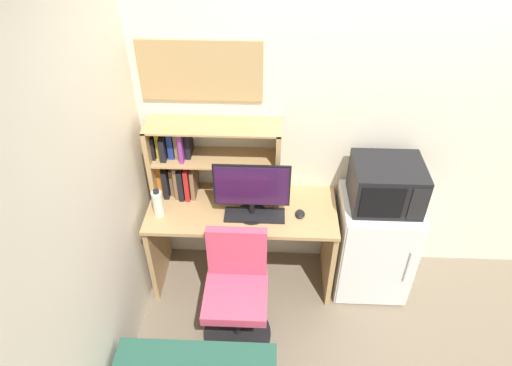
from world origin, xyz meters
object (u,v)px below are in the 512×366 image
at_px(hutch_bookshelf, 194,159).
at_px(wall_corkboard, 201,71).
at_px(water_bottle, 158,203).
at_px(mini_fridge, 373,244).
at_px(keyboard, 255,215).
at_px(monitor, 252,189).
at_px(computer_mouse, 300,214).
at_px(microwave, 386,184).
at_px(desk_chair, 237,295).

relative_size(hutch_bookshelf, wall_corkboard, 1.14).
xyz_separation_m(water_bottle, mini_fridge, (1.55, 0.09, -0.43)).
bearing_deg(wall_corkboard, keyboard, -44.51).
relative_size(monitor, mini_fridge, 0.62).
xyz_separation_m(computer_mouse, microwave, (0.57, 0.07, 0.23)).
bearing_deg(desk_chair, computer_mouse, 45.29).
bearing_deg(water_bottle, monitor, 2.17).
distance_m(water_bottle, desk_chair, 0.83).
height_order(keyboard, wall_corkboard, wall_corkboard).
bearing_deg(keyboard, microwave, 5.97).
xyz_separation_m(computer_mouse, mini_fridge, (0.57, 0.07, -0.34)).
bearing_deg(water_bottle, hutch_bookshelf, 47.37).
relative_size(computer_mouse, desk_chair, 0.11).
xyz_separation_m(keyboard, computer_mouse, (0.31, 0.02, 0.00)).
distance_m(water_bottle, microwave, 1.55).
distance_m(computer_mouse, microwave, 0.61).
relative_size(hutch_bookshelf, keyboard, 2.17).
bearing_deg(monitor, desk_chair, -101.29).
relative_size(hutch_bookshelf, monitor, 1.76).
relative_size(computer_mouse, wall_corkboard, 0.11).
xyz_separation_m(keyboard, water_bottle, (-0.66, -0.00, 0.09)).
relative_size(monitor, desk_chair, 0.59).
height_order(computer_mouse, water_bottle, water_bottle).
bearing_deg(hutch_bookshelf, microwave, -6.53).
height_order(keyboard, mini_fridge, mini_fridge).
distance_m(keyboard, mini_fridge, 0.95).
relative_size(monitor, computer_mouse, 5.65).
distance_m(monitor, microwave, 0.91).
height_order(keyboard, water_bottle, water_bottle).
distance_m(hutch_bookshelf, mini_fridge, 1.47).
height_order(hutch_bookshelf, water_bottle, hutch_bookshelf).
bearing_deg(keyboard, mini_fridge, 5.78).
relative_size(monitor, keyboard, 1.24).
xyz_separation_m(hutch_bookshelf, mini_fridge, (1.32, -0.15, -0.63)).
bearing_deg(desk_chair, keyboard, 75.41).
height_order(keyboard, computer_mouse, computer_mouse).
xyz_separation_m(keyboard, desk_chair, (-0.10, -0.40, -0.37)).
distance_m(computer_mouse, mini_fridge, 0.67).
relative_size(keyboard, water_bottle, 1.95).
xyz_separation_m(hutch_bookshelf, wall_corkboard, (0.08, 0.11, 0.61)).
bearing_deg(wall_corkboard, hutch_bookshelf, -125.65).
distance_m(computer_mouse, wall_corkboard, 1.17).
distance_m(monitor, water_bottle, 0.66).
xyz_separation_m(computer_mouse, water_bottle, (-0.98, -0.03, 0.08)).
height_order(hutch_bookshelf, monitor, hutch_bookshelf).
distance_m(mini_fridge, desk_chair, 1.10).
distance_m(mini_fridge, wall_corkboard, 1.77).
relative_size(water_bottle, desk_chair, 0.25).
bearing_deg(microwave, monitor, -175.40).
bearing_deg(monitor, mini_fridge, 4.41).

